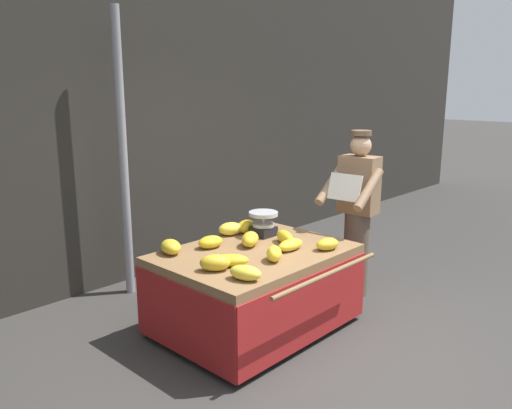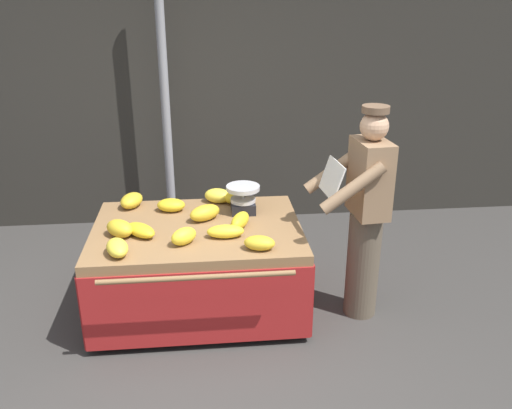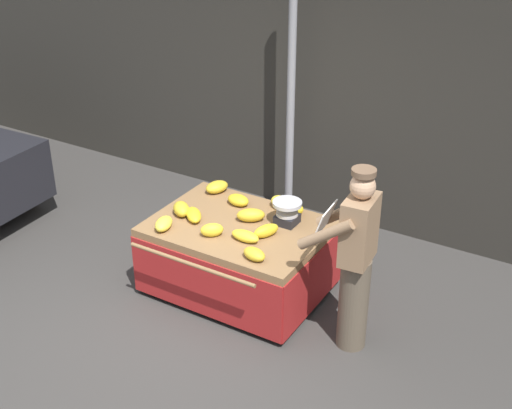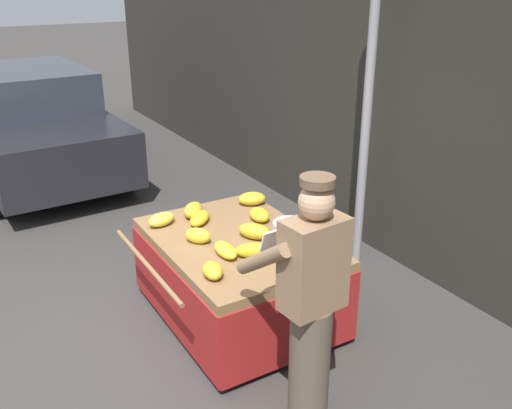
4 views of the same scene
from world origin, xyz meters
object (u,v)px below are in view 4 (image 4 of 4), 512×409
at_px(banana_cart, 237,260).
at_px(banana_bunch_8, 253,250).
at_px(banana_bunch_3, 307,235).
at_px(banana_bunch_10, 301,227).
at_px(weighing_scale, 291,236).
at_px(banana_bunch_4, 161,219).
at_px(banana_bunch_1, 193,210).
at_px(banana_bunch_0, 260,215).
at_px(street_pole, 366,121).
at_px(banana_bunch_11, 198,236).
at_px(banana_bunch_5, 225,250).
at_px(banana_bunch_6, 254,231).
at_px(parked_car, 34,124).
at_px(vendor_person, 310,307).
at_px(banana_bunch_7, 200,218).
at_px(banana_bunch_9, 252,199).
at_px(banana_bunch_2, 213,270).

height_order(banana_cart, banana_bunch_8, banana_bunch_8).
relative_size(banana_bunch_3, banana_bunch_10, 0.91).
bearing_deg(banana_bunch_8, weighing_scale, 81.09).
bearing_deg(banana_bunch_8, banana_bunch_10, 105.53).
bearing_deg(banana_bunch_3, banana_bunch_4, -135.86).
bearing_deg(banana_bunch_1, banana_cart, 11.66).
bearing_deg(banana_bunch_1, banana_bunch_0, 51.69).
xyz_separation_m(street_pole, banana_bunch_8, (0.63, -1.61, -0.65)).
height_order(banana_bunch_8, banana_bunch_10, banana_bunch_10).
height_order(banana_bunch_1, banana_bunch_4, banana_bunch_1).
relative_size(weighing_scale, banana_bunch_4, 1.10).
bearing_deg(banana_bunch_8, street_pole, 111.40).
distance_m(banana_bunch_10, banana_bunch_11, 0.85).
relative_size(banana_bunch_5, banana_bunch_6, 1.04).
bearing_deg(banana_bunch_3, banana_bunch_1, -148.51).
distance_m(street_pole, banana_bunch_11, 1.98).
bearing_deg(banana_bunch_1, banana_bunch_10, 39.11).
xyz_separation_m(banana_bunch_4, parked_car, (-4.11, -0.26, -0.04)).
bearing_deg(banana_bunch_8, vendor_person, -9.38).
bearing_deg(vendor_person, banana_bunch_1, 177.22).
height_order(weighing_scale, banana_bunch_7, weighing_scale).
xyz_separation_m(banana_bunch_10, vendor_person, (1.11, -0.71, 0.07)).
height_order(banana_cart, banana_bunch_9, banana_bunch_9).
bearing_deg(parked_car, banana_bunch_5, 5.47).
xyz_separation_m(banana_bunch_6, banana_bunch_10, (0.12, 0.38, -0.00)).
bearing_deg(vendor_person, weighing_scale, 152.62).
distance_m(banana_bunch_5, banana_bunch_7, 0.65).
bearing_deg(parked_car, banana_bunch_8, 7.24).
relative_size(banana_bunch_4, banana_bunch_5, 0.90).
bearing_deg(banana_cart, banana_bunch_5, -45.59).
xyz_separation_m(street_pole, banana_bunch_0, (0.08, -1.21, -0.66)).
xyz_separation_m(banana_bunch_6, parked_car, (-4.73, -0.81, -0.05)).
xyz_separation_m(banana_bunch_7, banana_bunch_9, (-0.13, 0.60, 0.01)).
bearing_deg(banana_bunch_1, parked_car, -172.07).
bearing_deg(parked_car, vendor_person, 4.59).
height_order(banana_bunch_0, banana_bunch_7, banana_bunch_0).
height_order(banana_bunch_5, banana_bunch_7, banana_bunch_5).
bearing_deg(banana_bunch_2, banana_bunch_4, 178.90).
bearing_deg(banana_bunch_0, banana_bunch_3, 10.65).
xyz_separation_m(banana_bunch_3, banana_bunch_7, (-0.77, -0.58, -0.01)).
bearing_deg(banana_bunch_9, vendor_person, -20.15).
distance_m(banana_bunch_2, banana_bunch_5, 0.33).
bearing_deg(banana_bunch_4, street_pole, 82.33).
bearing_deg(banana_bunch_10, street_pole, 114.33).
height_order(weighing_scale, banana_bunch_1, weighing_scale).
xyz_separation_m(banana_bunch_5, vendor_person, (1.08, 0.01, 0.09)).
bearing_deg(banana_cart, weighing_scale, 33.56).
xyz_separation_m(street_pole, banana_bunch_1, (-0.29, -1.67, -0.65)).
xyz_separation_m(banana_bunch_2, banana_bunch_4, (-1.01, 0.02, 0.00)).
height_order(banana_bunch_0, banana_bunch_10, banana_bunch_10).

